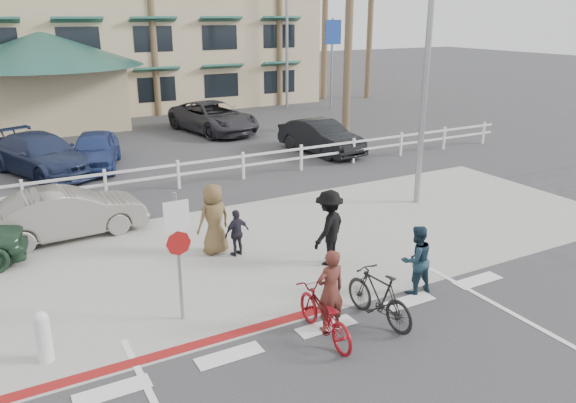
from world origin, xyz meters
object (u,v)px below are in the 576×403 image
bike_red (324,315)px  car_white_sedan (67,213)px  sign_post (178,251)px  bike_black (379,296)px

bike_red → car_white_sedan: 8.16m
car_white_sedan → bike_red: bearing=-160.0°
sign_post → car_white_sedan: (-1.25, 5.57, -0.79)m
bike_red → bike_black: 1.24m
sign_post → car_white_sedan: size_ratio=0.72×
sign_post → bike_black: sign_post is taller
bike_black → car_white_sedan: (-4.54, 7.46, 0.13)m
bike_red → bike_black: (1.24, -0.00, 0.05)m
car_white_sedan → sign_post: bearing=-171.2°
bike_red → car_white_sedan: car_white_sedan is taller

